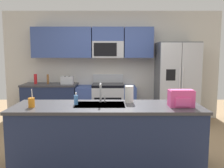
% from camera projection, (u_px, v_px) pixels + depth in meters
% --- Properties ---
extents(ground_plane, '(9.00, 9.00, 0.00)m').
position_uv_depth(ground_plane, '(113.00, 153.00, 3.90)').
color(ground_plane, '#997A56').
rests_on(ground_plane, ground).
extents(kitchen_wall_unit, '(5.20, 0.43, 2.60)m').
position_uv_depth(kitchen_wall_unit, '(107.00, 59.00, 5.78)').
color(kitchen_wall_unit, beige).
rests_on(kitchen_wall_unit, ground).
extents(back_counter, '(1.25, 0.63, 0.90)m').
position_uv_depth(back_counter, '(52.00, 103.00, 5.64)').
color(back_counter, '#1E2A4D').
rests_on(back_counter, ground).
extents(range_oven, '(1.36, 0.61, 1.10)m').
position_uv_depth(range_oven, '(107.00, 103.00, 5.63)').
color(range_oven, '#B7BABF').
rests_on(range_oven, ground).
extents(refrigerator, '(0.90, 0.76, 1.85)m').
position_uv_depth(refrigerator, '(177.00, 83.00, 5.49)').
color(refrigerator, '#4C4F54').
rests_on(refrigerator, ground).
extents(island_counter, '(2.56, 0.80, 0.90)m').
position_uv_depth(island_counter, '(108.00, 137.00, 3.33)').
color(island_counter, '#1E2A4D').
rests_on(island_counter, ground).
extents(toaster, '(0.28, 0.16, 0.18)m').
position_uv_depth(toaster, '(68.00, 80.00, 5.52)').
color(toaster, '#B7BABF').
rests_on(toaster, back_counter).
extents(pepper_mill, '(0.05, 0.05, 0.22)m').
position_uv_depth(pepper_mill, '(49.00, 79.00, 5.57)').
color(pepper_mill, brown).
rests_on(pepper_mill, back_counter).
extents(bottle_red, '(0.07, 0.07, 0.23)m').
position_uv_depth(bottle_red, '(37.00, 79.00, 5.57)').
color(bottle_red, red).
rests_on(bottle_red, back_counter).
extents(sink_faucet, '(0.09, 0.21, 0.28)m').
position_uv_depth(sink_faucet, '(102.00, 91.00, 3.45)').
color(sink_faucet, '#B7BABF').
rests_on(sink_faucet, island_counter).
extents(drink_cup_orange, '(0.08, 0.08, 0.25)m').
position_uv_depth(drink_cup_orange, '(33.00, 102.00, 3.15)').
color(drink_cup_orange, orange).
rests_on(drink_cup_orange, island_counter).
extents(soap_dispenser, '(0.06, 0.06, 0.17)m').
position_uv_depth(soap_dispenser, '(77.00, 100.00, 3.31)').
color(soap_dispenser, '#4C8CD8').
rests_on(soap_dispenser, island_counter).
extents(paper_towel_roll, '(0.12, 0.12, 0.24)m').
position_uv_depth(paper_towel_roll, '(130.00, 94.00, 3.46)').
color(paper_towel_roll, white).
rests_on(paper_towel_roll, island_counter).
extents(backpack, '(0.32, 0.22, 0.23)m').
position_uv_depth(backpack, '(182.00, 98.00, 3.18)').
color(backpack, '#EA4C93').
rests_on(backpack, island_counter).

